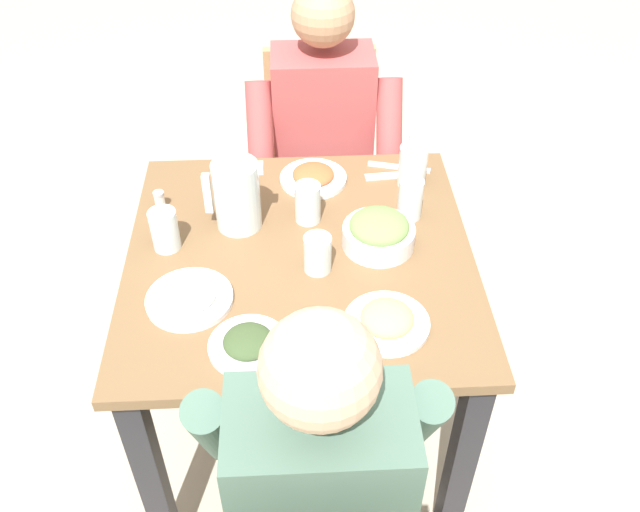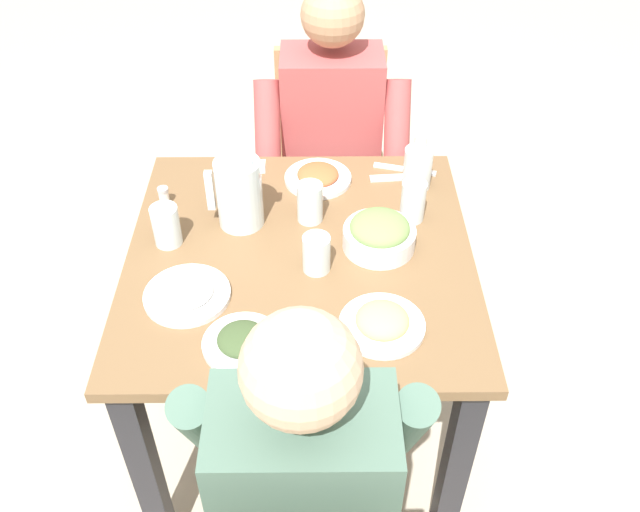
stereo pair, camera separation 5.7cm
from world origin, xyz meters
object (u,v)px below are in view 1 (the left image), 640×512
(water_glass_near_left, at_px, (165,230))
(water_glass_center, at_px, (410,199))
(diner_near, at_px, (324,157))
(salad_bowl, at_px, (379,232))
(salt_shaker, at_px, (160,200))
(diner_far, at_px, (318,471))
(plate_dolmas, at_px, (248,344))
(water_pitcher, at_px, (237,195))
(water_glass_by_pitcher, at_px, (308,203))
(plate_rice_curry, at_px, (313,176))
(plate_fries, at_px, (387,320))
(oil_carafe, at_px, (412,167))
(dining_table, at_px, (301,289))
(chair_near, at_px, (321,160))
(plate_yoghurt, at_px, (189,297))
(water_glass_far_right, at_px, (318,254))

(water_glass_near_left, distance_m, water_glass_center, 0.64)
(diner_near, height_order, salad_bowl, diner_near)
(salad_bowl, distance_m, salt_shaker, 0.61)
(diner_far, distance_m, plate_dolmas, 0.31)
(diner_near, distance_m, plate_dolmas, 0.91)
(water_pitcher, distance_m, water_glass_by_pitcher, 0.19)
(diner_far, distance_m, salad_bowl, 0.63)
(diner_far, height_order, plate_dolmas, diner_far)
(plate_rice_curry, bearing_deg, water_glass_near_left, 35.01)
(diner_near, bearing_deg, plate_rice_curry, 79.63)
(plate_fries, bearing_deg, water_pitcher, -47.89)
(water_glass_near_left, distance_m, oil_carafe, 0.71)
(dining_table, height_order, diner_far, diner_far)
(oil_carafe, relative_size, salt_shaker, 3.05)
(diner_near, height_order, plate_fries, diner_near)
(dining_table, height_order, salt_shaker, salt_shaker)
(plate_fries, distance_m, water_glass_center, 0.41)
(chair_near, bearing_deg, plate_fries, 95.33)
(diner_near, relative_size, plate_yoghurt, 5.71)
(salt_shaker, bearing_deg, water_glass_center, 174.20)
(dining_table, relative_size, plate_rice_curry, 4.58)
(plate_rice_curry, bearing_deg, water_pitcher, 42.52)
(plate_fries, distance_m, water_glass_far_right, 0.25)
(diner_far, bearing_deg, oil_carafe, -109.96)
(dining_table, distance_m, water_glass_center, 0.38)
(dining_table, distance_m, water_glass_far_right, 0.19)
(diner_far, bearing_deg, water_pitcher, -75.81)
(plate_yoghurt, height_order, salt_shaker, salt_shaker)
(salad_bowl, xyz_separation_m, water_glass_near_left, (0.54, -0.02, 0.01))
(plate_yoghurt, distance_m, water_glass_center, 0.64)
(dining_table, distance_m, diner_far, 0.57)
(plate_yoghurt, distance_m, plate_fries, 0.46)
(salad_bowl, bearing_deg, diner_near, -78.68)
(water_pitcher, bearing_deg, water_glass_near_left, 24.49)
(plate_rice_curry, distance_m, plate_dolmas, 0.65)
(dining_table, relative_size, plate_dolmas, 4.93)
(plate_fries, xyz_separation_m, oil_carafe, (-0.14, -0.54, 0.04))
(diner_near, height_order, water_glass_center, diner_near)
(water_glass_center, bearing_deg, oil_carafe, -100.92)
(plate_fries, bearing_deg, water_glass_far_right, -53.35)
(water_glass_by_pitcher, bearing_deg, plate_yoghurt, 45.45)
(water_glass_by_pitcher, bearing_deg, water_pitcher, 3.47)
(oil_carafe, xyz_separation_m, salt_shaker, (0.70, 0.08, -0.03))
(diner_far, distance_m, water_glass_far_right, 0.52)
(diner_far, bearing_deg, water_glass_far_right, -92.80)
(dining_table, distance_m, plate_yoghurt, 0.34)
(water_pitcher, bearing_deg, plate_rice_curry, -137.48)
(water_glass_far_right, bearing_deg, water_glass_by_pitcher, -85.27)
(water_pitcher, distance_m, plate_dolmas, 0.44)
(water_pitcher, bearing_deg, chair_near, -111.34)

